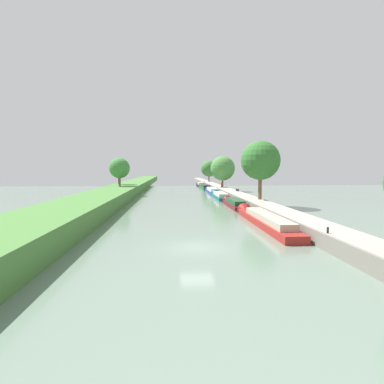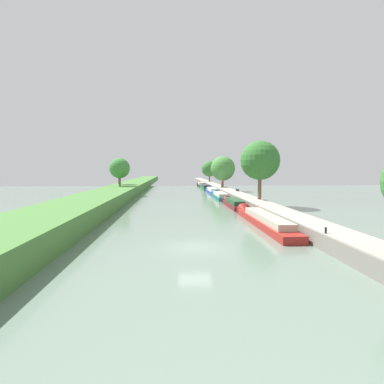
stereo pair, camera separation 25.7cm
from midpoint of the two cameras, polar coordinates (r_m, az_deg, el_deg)
ground_plane at (r=22.91m, az=0.84°, el=-10.36°), size 160.00×160.00×0.00m
left_grassy_bank at (r=25.17m, az=-29.87°, el=-7.20°), size 7.16×260.00×2.06m
right_towpath at (r=25.90m, az=25.51°, el=-7.77°), size 3.07×260.00×1.14m
stone_quay at (r=25.14m, az=22.18°, el=-7.96°), size 0.25×260.00×1.19m
narrowboat_red at (r=32.54m, az=13.35°, el=-5.07°), size 2.00×17.13×1.91m
narrowboat_maroon at (r=47.10m, az=7.93°, el=-2.12°), size 1.90×10.86×1.87m
narrowboat_teal at (r=60.25m, az=5.31°, el=-0.68°), size 2.15×12.15×2.04m
narrowboat_blue at (r=72.97m, az=3.87°, el=0.24°), size 1.98×12.53×1.91m
narrowboat_green at (r=86.99m, az=2.53°, el=0.95°), size 2.08×13.79×2.03m
narrowboat_black at (r=100.17m, az=1.75°, el=1.41°), size 2.04×11.47×1.98m
tree_rightbank_midnear at (r=47.22m, az=12.89°, el=5.82°), size 5.96×5.96×8.94m
tree_rightbank_midfar at (r=78.01m, az=5.95°, el=4.45°), size 6.27×6.27×7.89m
tree_rightbank_far at (r=110.21m, az=3.40°, el=4.41°), size 5.76×5.76×7.52m
tree_leftbank_downstream at (r=73.97m, az=-13.54°, el=4.67°), size 3.62×3.62×6.08m
tree_leftbank_upstream at (r=67.11m, az=-13.40°, el=4.41°), size 4.40×4.40×6.09m
person_walking at (r=74.53m, az=5.75°, el=1.48°), size 0.34×0.34×1.66m
mooring_bollard_near at (r=24.26m, az=24.24°, el=-6.62°), size 0.16×0.16×0.45m
mooring_bollard_far at (r=104.99m, az=2.55°, el=2.00°), size 0.16×0.16×0.45m
park_bench at (r=63.72m, az=8.69°, el=0.48°), size 0.44×1.50×0.47m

